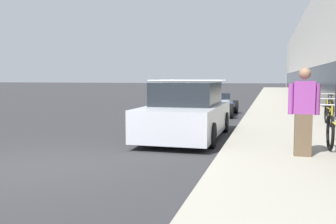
# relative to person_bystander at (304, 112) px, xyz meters

# --- Properties ---
(ground_plane) EXTENTS (220.00, 220.00, 0.00)m
(ground_plane) POSITION_rel_person_bystander_xyz_m (-4.64, -1.76, -0.97)
(ground_plane) COLOR #303033
(sidewalk_slab) EXTENTS (3.64, 70.00, 0.12)m
(sidewalk_slab) POSITION_rel_person_bystander_xyz_m (0.21, 19.24, -0.91)
(sidewalk_slab) COLOR #A39E8E
(sidewalk_slab) RESTS_ON ground
(person_bystander) EXTENTS (0.58, 0.23, 1.70)m
(person_bystander) POSITION_rel_person_bystander_xyz_m (0.00, 0.00, 0.00)
(person_bystander) COLOR brown
(person_bystander) RESTS_ON sidewalk_slab
(cruiser_bike_nearest) EXTENTS (0.52, 1.62, 0.84)m
(cruiser_bike_nearest) POSITION_rel_person_bystander_xyz_m (1.19, 5.24, -0.50)
(cruiser_bike_nearest) COLOR black
(cruiser_bike_nearest) RESTS_ON sidewalk_slab
(cruiser_bike_middle) EXTENTS (0.52, 1.72, 0.91)m
(cruiser_bike_middle) POSITION_rel_person_bystander_xyz_m (1.54, 7.51, -0.47)
(cruiser_bike_middle) COLOR black
(cruiser_bike_middle) RESTS_ON sidewalk_slab
(parked_sedan_curbside) EXTENTS (1.93, 4.43, 1.57)m
(parked_sedan_curbside) POSITION_rel_person_bystander_xyz_m (-2.78, 2.26, -0.29)
(parked_sedan_curbside) COLOR silver
(parked_sedan_curbside) RESTS_ON ground
(vintage_roadster_curbside) EXTENTS (1.71, 3.91, 0.95)m
(vintage_roadster_curbside) POSITION_rel_person_bystander_xyz_m (-2.89, 8.57, -0.57)
(vintage_roadster_curbside) COLOR navy
(vintage_roadster_curbside) RESTS_ON ground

